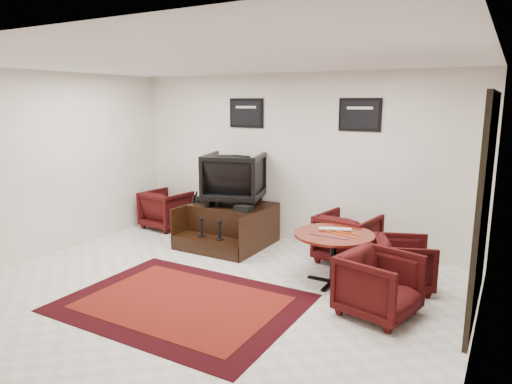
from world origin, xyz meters
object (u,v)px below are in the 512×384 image
shine_chair (234,175)px  table_chair_back (348,235)px  meeting_table (334,240)px  table_chair_window (404,261)px  table_chair_corner (379,282)px  shine_podium (230,226)px  armchair_side (166,207)px

shine_chair → table_chair_back: 2.12m
meeting_table → table_chair_back: bearing=96.5°
table_chair_window → table_chair_corner: bearing=154.7°
shine_podium → armchair_side: bearing=171.8°
shine_chair → armchair_side: 1.75m
armchair_side → table_chair_window: size_ratio=1.09×
shine_chair → armchair_side: (-1.57, 0.09, -0.75)m
table_chair_back → table_chair_corner: bearing=129.4°
meeting_table → table_chair_back: table_chair_back is taller
table_chair_back → table_chair_window: (0.93, -0.58, -0.05)m
table_chair_back → table_chair_window: bearing=157.7°
armchair_side → table_chair_back: table_chair_back is taller
table_chair_back → shine_chair: bearing=8.4°
table_chair_back → table_chair_window: table_chair_back is taller
shine_chair → table_chair_back: shine_chair is taller
table_chair_window → armchair_side: bearing=60.2°
shine_podium → shine_chair: shine_chair is taller
shine_chair → table_chair_back: size_ratio=1.17×
table_chair_back → table_chair_corner: size_ratio=1.04×
shine_chair → meeting_table: 2.35m
shine_podium → meeting_table: (2.09, -0.77, 0.28)m
shine_chair → shine_podium: bearing=73.0°
armchair_side → shine_podium: bearing=178.0°
table_chair_window → meeting_table: bearing=88.5°
shine_podium → table_chair_window: (2.93, -0.48, 0.05)m
meeting_table → armchair_side: bearing=164.7°
table_chair_window → table_chair_corner: table_chair_corner is taller
shine_podium → table_chair_corner: (2.85, -1.40, 0.08)m
shine_chair → armchair_side: bearing=-20.2°
shine_chair → table_chair_window: bearing=151.1°
shine_podium → table_chair_window: size_ratio=1.84×
shine_podium → table_chair_window: bearing=-9.3°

